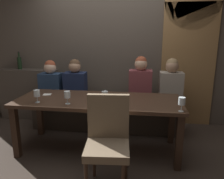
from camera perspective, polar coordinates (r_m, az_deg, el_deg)
ground at (r=3.26m, az=-3.36°, el=-15.06°), size 9.00×9.00×0.00m
back_wall_tiled at (r=4.05m, az=-0.23°, el=12.88°), size 6.00×0.12×3.00m
arched_door at (r=4.02m, az=19.37°, el=10.17°), size 0.90×0.05×2.55m
back_counter at (r=4.52m, az=-20.43°, el=-1.05°), size 1.10×0.28×0.95m
dining_table at (r=2.99m, az=-3.54°, el=-4.09°), size 2.20×0.84×0.74m
banquette_bench at (r=3.79m, az=-1.34°, el=-6.92°), size 2.50×0.44×0.45m
chair_near_side at (r=2.33m, az=-1.12°, el=-12.03°), size 0.48×0.48×0.98m
diner_redhead at (r=3.87m, az=-15.50°, el=1.72°), size 0.36×0.24×0.72m
diner_bearded at (r=3.75m, az=-9.46°, el=1.78°), size 0.36×0.24×0.74m
diner_far_end at (r=3.56m, az=7.35°, el=1.75°), size 0.36×0.24×0.80m
diner_near_end at (r=3.62m, az=15.01°, el=1.36°), size 0.36×0.24×0.78m
wine_bottle_dark_red at (r=4.49m, az=-22.82°, el=6.41°), size 0.08×0.08×0.33m
wine_glass_end_right at (r=2.95m, az=-18.89°, el=-1.00°), size 0.08×0.08×0.16m
wine_glass_end_left at (r=2.78m, az=-11.52°, el=-1.45°), size 0.08×0.08×0.16m
wine_glass_center_front at (r=2.73m, az=-1.87°, el=-1.39°), size 0.08×0.08×0.16m
wine_glass_near_left at (r=2.59m, az=17.61°, el=-3.05°), size 0.08×0.08×0.16m
dessert_plate at (r=3.03m, az=-2.65°, el=-1.86°), size 0.19×0.19×0.05m
fork_on_table at (r=3.01m, az=-0.09°, el=-2.16°), size 0.02×0.17×0.01m
folded_napkin at (r=3.30m, az=-16.48°, el=-1.27°), size 0.13×0.12×0.01m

